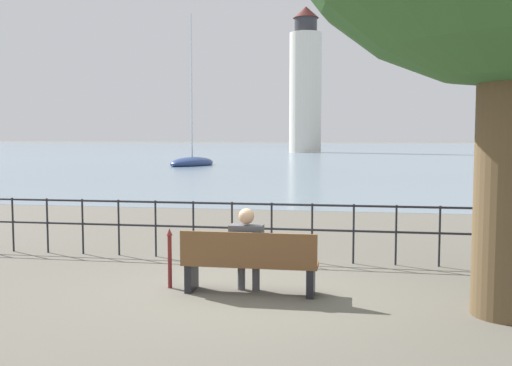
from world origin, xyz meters
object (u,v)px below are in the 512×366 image
object	(u,v)px
closed_umbrella	(170,255)
harbor_lighthouse	(305,85)
park_bench	(249,263)
seated_person_left	(247,246)
sailboat_0	(192,162)

from	to	relation	value
closed_umbrella	harbor_lighthouse	xyz separation A→B (m)	(-4.88, 83.26, 10.15)
park_bench	harbor_lighthouse	size ratio (longest dim) A/B	0.08
seated_person_left	harbor_lighthouse	xyz separation A→B (m)	(-6.04, 83.31, 9.97)
seated_person_left	sailboat_0	xyz separation A→B (m)	(-11.36, 36.83, -0.36)
harbor_lighthouse	park_bench	bearing A→B (deg)	-85.82
park_bench	seated_person_left	bearing A→B (deg)	122.66
park_bench	closed_umbrella	xyz separation A→B (m)	(-1.21, 0.13, 0.06)
sailboat_0	harbor_lighthouse	distance (m)	47.92
sailboat_0	harbor_lighthouse	world-z (taller)	harbor_lighthouse
park_bench	closed_umbrella	distance (m)	1.22
closed_umbrella	sailboat_0	world-z (taller)	sailboat_0
closed_umbrella	park_bench	bearing A→B (deg)	-6.27
closed_umbrella	harbor_lighthouse	bearing A→B (deg)	93.35
seated_person_left	closed_umbrella	distance (m)	1.18
seated_person_left	closed_umbrella	world-z (taller)	seated_person_left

